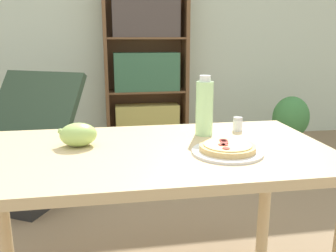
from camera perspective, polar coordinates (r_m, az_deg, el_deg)
wall_back at (r=3.95m, az=-6.90°, el=16.38°), size 8.00×0.05×2.60m
dining_table at (r=1.36m, az=-3.31°, el=-7.70°), size 1.38×0.72×0.73m
pizza_on_plate at (r=1.29m, az=9.50°, el=-3.68°), size 0.26×0.26×0.04m
grape_bunch at (r=1.39m, az=-14.22°, el=-1.34°), size 0.15×0.11×0.09m
drink_bottle at (r=1.50m, az=5.86°, el=2.99°), size 0.07×0.07×0.25m
salt_shaker at (r=1.60m, az=11.10°, el=0.30°), size 0.04×0.04×0.06m
lounge_chair_near at (r=2.78m, az=-22.31°, el=-4.78°), size 0.94×1.00×0.88m
bookshelf at (r=3.80m, az=-3.49°, el=9.01°), size 0.87×0.29×1.69m
potted_plant_floor at (r=3.74m, az=19.03°, el=0.53°), size 0.37×0.31×0.57m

